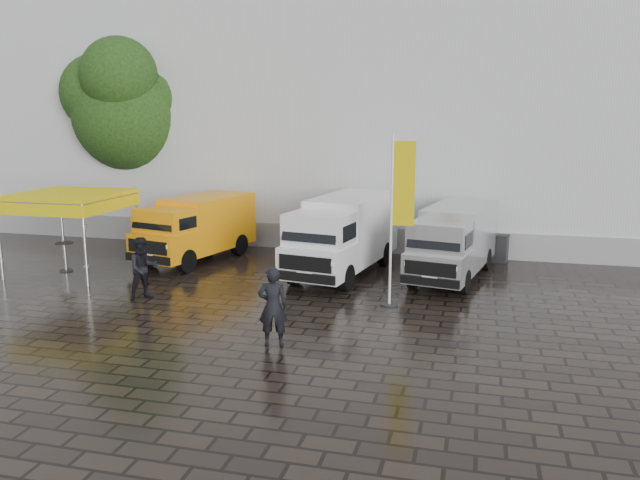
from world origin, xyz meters
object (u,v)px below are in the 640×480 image
object	(u,v)px
van_white	(343,237)
flagpole	(398,212)
canopy_tent	(68,197)
cocktail_table	(65,257)
wheelie_bin	(500,248)
person_tent	(143,268)
van_yellow	(196,230)
person_front	(273,306)
van_silver	(453,243)

from	to	relation	value
van_white	flagpole	world-z (taller)	flagpole
canopy_tent	cocktail_table	distance (m)	2.11
wheelie_bin	person_tent	xyz separation A→B (m)	(-10.27, -7.54, 0.41)
van_white	flagpole	size ratio (longest dim) A/B	1.24
cocktail_table	wheelie_bin	world-z (taller)	wheelie_bin
van_white	wheelie_bin	size ratio (longest dim) A/B	5.85
van_yellow	cocktail_table	xyz separation A→B (m)	(-3.70, -2.62, -0.66)
cocktail_table	person_front	size ratio (longest dim) A/B	0.53
van_yellow	person_front	world-z (taller)	van_yellow
van_yellow	van_white	distance (m)	5.74
van_yellow	wheelie_bin	distance (m)	11.26
person_front	flagpole	bearing A→B (deg)	-135.64
wheelie_bin	van_white	bearing A→B (deg)	-137.32
van_white	person_front	xyz separation A→B (m)	(-0.14, -7.02, -0.35)
canopy_tent	person_tent	distance (m)	4.94
van_yellow	cocktail_table	distance (m)	4.59
van_white	canopy_tent	size ratio (longest dim) A/B	1.77
wheelie_bin	person_tent	world-z (taller)	person_tent
wheelie_bin	van_silver	bearing A→B (deg)	-107.87
van_white	person_front	bearing A→B (deg)	-81.51
van_silver	canopy_tent	distance (m)	13.02
flagpole	person_front	xyz separation A→B (m)	(-2.38, -3.83, -1.74)
flagpole	person_front	distance (m)	4.83
flagpole	cocktail_table	size ratio (longest dim) A/B	4.78
canopy_tent	van_silver	bearing A→B (deg)	10.53
person_tent	cocktail_table	bearing A→B (deg)	105.90
person_tent	van_yellow	bearing A→B (deg)	51.44
cocktail_table	wheelie_bin	size ratio (longest dim) A/B	0.99
van_silver	cocktail_table	bearing A→B (deg)	-158.56
flagpole	van_silver	bearing A→B (deg)	68.34
canopy_tent	wheelie_bin	xyz separation A→B (m)	(14.31, 5.24, -2.08)
van_white	person_front	distance (m)	7.03
van_yellow	cocktail_table	world-z (taller)	van_yellow
canopy_tent	wheelie_bin	bearing A→B (deg)	20.12
flagpole	person_front	size ratio (longest dim) A/B	2.55
van_silver	person_front	xyz separation A→B (m)	(-3.78, -7.37, -0.23)
wheelie_bin	person_front	world-z (taller)	person_front
cocktail_table	person_tent	size ratio (longest dim) A/B	0.55
van_yellow	person_front	xyz separation A→B (m)	(5.57, -7.64, -0.22)
van_white	flagpole	xyz separation A→B (m)	(2.23, -3.19, 1.39)
van_white	van_silver	size ratio (longest dim) A/B	1.10
canopy_tent	cocktail_table	size ratio (longest dim) A/B	3.35
van_silver	wheelie_bin	distance (m)	3.35
flagpole	cocktail_table	bearing A→B (deg)	174.21
van_white	cocktail_table	xyz separation A→B (m)	(-9.41, -2.00, -0.79)
van_white	wheelie_bin	xyz separation A→B (m)	(5.22, 3.22, -0.78)
canopy_tent	person_front	xyz separation A→B (m)	(8.94, -5.00, -1.64)
cocktail_table	wheelie_bin	bearing A→B (deg)	19.66
van_silver	canopy_tent	size ratio (longest dim) A/B	1.60
cocktail_table	van_silver	bearing A→B (deg)	10.22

